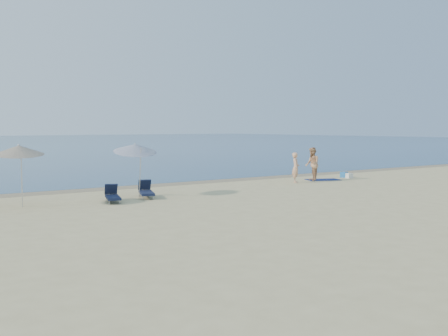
{
  "coord_description": "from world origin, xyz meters",
  "views": [
    {
      "loc": [
        -17.98,
        -5.56,
        2.98
      ],
      "look_at": [
        -2.49,
        16.0,
        1.0
      ],
      "focal_mm": 45.0,
      "sensor_mm": 36.0,
      "label": 1
    }
  ],
  "objects_px": {
    "person_left": "(296,168)",
    "person_right": "(312,164)",
    "umbrella_near": "(135,148)",
    "blue_cooler": "(344,175)"
  },
  "relations": [
    {
      "from": "person_left",
      "to": "blue_cooler",
      "type": "height_order",
      "value": "person_left"
    },
    {
      "from": "umbrella_near",
      "to": "person_right",
      "type": "bearing_deg",
      "value": 18.6
    },
    {
      "from": "person_left",
      "to": "blue_cooler",
      "type": "bearing_deg",
      "value": -41.71
    },
    {
      "from": "person_left",
      "to": "person_right",
      "type": "xyz_separation_m",
      "value": [
        1.45,
        0.23,
        0.12
      ]
    },
    {
      "from": "person_left",
      "to": "blue_cooler",
      "type": "relative_size",
      "value": 3.51
    },
    {
      "from": "person_left",
      "to": "umbrella_near",
      "type": "relative_size",
      "value": 0.66
    },
    {
      "from": "person_right",
      "to": "umbrella_near",
      "type": "distance_m",
      "value": 11.09
    },
    {
      "from": "person_right",
      "to": "umbrella_near",
      "type": "relative_size",
      "value": 0.75
    },
    {
      "from": "person_right",
      "to": "umbrella_near",
      "type": "bearing_deg",
      "value": -55.07
    },
    {
      "from": "person_left",
      "to": "blue_cooler",
      "type": "distance_m",
      "value": 4.5
    }
  ]
}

